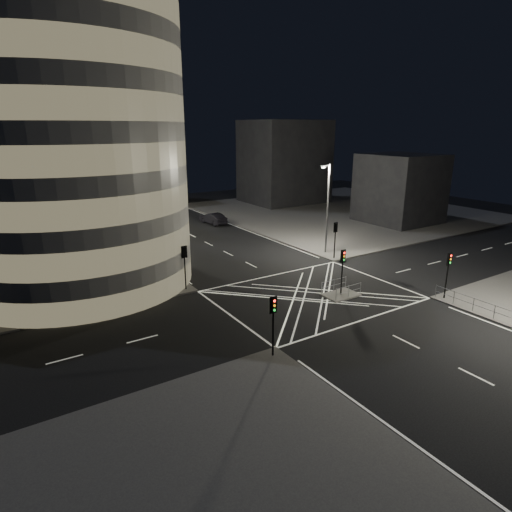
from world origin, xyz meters
TOP-DOWN VIEW (x-y plane):
  - ground at (0.00, 0.00)m, footprint 120.00×120.00m
  - sidewalk_far_right at (29.00, 27.00)m, footprint 42.00×42.00m
  - central_island at (2.00, -1.50)m, footprint 3.00×2.00m
  - office_tower_curved at (-20.74, 18.74)m, footprint 30.00×29.00m
  - building_right_far at (26.00, 40.00)m, footprint 14.00×12.00m
  - building_right_near at (30.00, 16.00)m, footprint 10.00×10.00m
  - building_far_end at (-4.00, 58.00)m, footprint 18.00×8.00m
  - tree_a at (-10.50, 9.00)m, footprint 4.98×4.98m
  - tree_b at (-10.50, 15.00)m, footprint 4.27×4.27m
  - tree_c at (-10.50, 21.00)m, footprint 3.95×3.95m
  - tree_d at (-10.50, 27.00)m, footprint 5.20×5.20m
  - tree_e at (-10.50, 33.00)m, footprint 3.92×3.92m
  - traffic_signal_fl at (-8.80, 6.80)m, footprint 0.55×0.22m
  - traffic_signal_nl at (-8.80, -6.80)m, footprint 0.55×0.22m
  - traffic_signal_fr at (8.80, 6.80)m, footprint 0.55×0.22m
  - traffic_signal_nr at (8.80, -6.80)m, footprint 0.55×0.22m
  - traffic_signal_island at (2.00, -1.50)m, footprint 0.55×0.22m
  - street_lamp_left_near at (-9.44, 12.00)m, footprint 1.25×0.25m
  - street_lamp_left_far at (-9.44, 30.00)m, footprint 1.25×0.25m
  - street_lamp_right_far at (9.44, 9.00)m, footprint 1.25×0.25m
  - railing_near_right at (8.30, -12.15)m, footprint 0.06×11.70m
  - railing_island_south at (2.00, -2.40)m, footprint 2.80×0.06m
  - railing_island_north at (2.00, -0.60)m, footprint 2.80×0.06m
  - sedan at (5.65, 29.88)m, footprint 2.39×5.27m

SIDE VIEW (x-z plane):
  - ground at x=0.00m, z-range 0.00..0.00m
  - sidewalk_far_right at x=29.00m, z-range 0.00..0.15m
  - central_island at x=2.00m, z-range 0.00..0.15m
  - railing_near_right at x=8.30m, z-range 0.15..1.25m
  - railing_island_south at x=2.00m, z-range 0.15..1.25m
  - railing_island_north at x=2.00m, z-range 0.15..1.25m
  - sedan at x=5.65m, z-range 0.00..1.68m
  - traffic_signal_fl at x=-8.80m, z-range 0.91..4.91m
  - traffic_signal_nl at x=-8.80m, z-range 0.91..4.91m
  - traffic_signal_fr at x=8.80m, z-range 0.91..4.91m
  - traffic_signal_nr at x=8.80m, z-range 0.91..4.91m
  - traffic_signal_island at x=2.00m, z-range 0.91..4.91m
  - tree_e at x=-10.50m, z-range 1.15..7.70m
  - tree_c at x=-10.50m, z-range 1.26..8.03m
  - tree_b at x=-10.50m, z-range 1.20..8.23m
  - tree_a at x=-10.50m, z-range 1.11..8.77m
  - building_right_near at x=30.00m, z-range 0.15..10.15m
  - tree_d at x=-10.50m, z-range 1.17..9.20m
  - street_lamp_left_near at x=-9.44m, z-range 0.54..10.54m
  - street_lamp_left_far at x=-9.44m, z-range 0.54..10.54m
  - street_lamp_right_far at x=9.44m, z-range 0.54..10.54m
  - building_right_far at x=26.00m, z-range 0.15..15.15m
  - building_far_end at x=-4.00m, z-range 0.00..18.00m
  - office_tower_curved at x=-20.74m, z-range -0.95..26.25m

